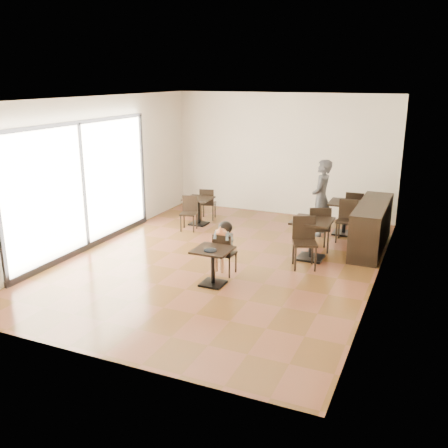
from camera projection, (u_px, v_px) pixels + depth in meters
The scene contains 23 objects.
floor at pixel (222, 260), 10.14m from camera, with size 6.00×8.00×0.01m, color brown.
ceiling at pixel (221, 99), 9.23m from camera, with size 6.00×8.00×0.01m, color silver.
wall_back at pixel (282, 155), 13.20m from camera, with size 6.00×0.01×3.20m, color beige.
wall_front at pixel (91, 245), 6.17m from camera, with size 6.00×0.01×3.20m, color beige.
wall_left at pixel (95, 172), 10.83m from camera, with size 0.01×8.00×3.20m, color beige.
wall_right at pixel (382, 198), 8.53m from camera, with size 0.01×8.00×3.20m, color beige.
storefront_window at pixel (82, 186), 10.44m from camera, with size 0.04×4.50×2.60m, color white.
child_table at pixel (213, 267), 8.88m from camera, with size 0.64×0.64×0.68m, color black, non-canonical shape.
child_chair at pixel (225, 254), 9.34m from camera, with size 0.37×0.37×0.82m, color black, non-canonical shape.
child at pixel (225, 248), 9.31m from camera, with size 0.37×0.51×1.03m, color slate, non-canonical shape.
plate at pixel (210, 250), 8.69m from camera, with size 0.23×0.23×0.01m, color black.
pizza_slice at pixel (221, 232), 9.04m from camera, with size 0.24×0.18×0.05m, color #E2C76B, non-canonical shape.
adult_patron at pixel (321, 198), 11.53m from camera, with size 0.65×0.43×1.79m, color #3C3C41.
cafe_table_mid at pixel (311, 239), 10.13m from camera, with size 0.78×0.78×0.83m, color black, non-canonical shape.
cafe_table_left at pixel (199, 211), 12.52m from camera, with size 0.65×0.65×0.69m, color black, non-canonical shape.
cafe_table_back at pixel (344, 218), 11.74m from camera, with size 0.74×0.74×0.78m, color black, non-canonical shape.
chair_mid_a at pixel (318, 228), 10.59m from camera, with size 0.45×0.45×1.00m, color black, non-canonical shape.
chair_mid_b at pixel (305, 244), 9.62m from camera, with size 0.45×0.45×1.00m, color black, non-canonical shape.
chair_left_a at pixel (208, 204), 12.98m from camera, with size 0.37×0.37×0.83m, color black, non-canonical shape.
chair_left_b at pixel (189, 214), 12.02m from camera, with size 0.37×0.37×0.83m, color black, non-canonical shape.
chair_back_a at pixel (355, 210), 12.14m from camera, with size 0.42×0.42×0.94m, color black, non-canonical shape.
chair_back_b at pixel (346, 222), 11.18m from camera, with size 0.42×0.42×0.94m, color black, non-canonical shape.
service_counter at pixel (371, 226), 10.74m from camera, with size 0.60×2.40×1.00m, color black.
Camera 1 is at (3.84, -8.69, 3.60)m, focal length 40.00 mm.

